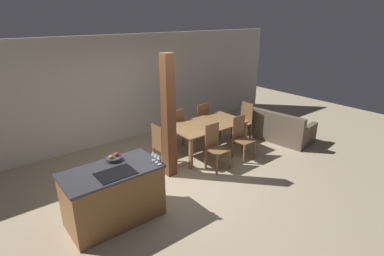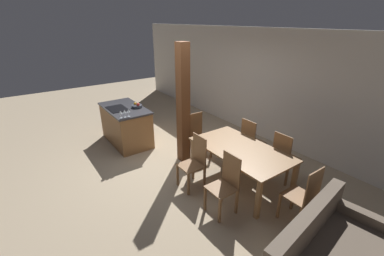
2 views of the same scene
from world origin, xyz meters
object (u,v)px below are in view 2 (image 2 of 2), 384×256
(dining_table, at_px, (241,153))
(timber_post, at_px, (183,106))
(dining_chair_foot_end, at_px, (304,195))
(kitchen_island, at_px, (126,125))
(wine_glass_middle, at_px, (124,112))
(dining_chair_head_end, at_px, (198,135))
(wine_glass_far, at_px, (128,111))
(dining_chair_near_right, at_px, (225,183))
(dining_chair_far_left, at_px, (251,141))
(fruit_bowl, at_px, (137,106))
(dining_chair_far_right, at_px, (284,156))
(dining_chair_near_left, at_px, (195,161))
(wine_glass_near, at_px, (120,112))

(dining_table, relative_size, timber_post, 0.74)
(dining_chair_foot_end, bearing_deg, kitchen_island, -76.04)
(wine_glass_middle, xyz_separation_m, timber_post, (0.88, 0.93, 0.19))
(dining_table, height_order, dining_chair_head_end, dining_chair_head_end)
(wine_glass_far, xyz_separation_m, dining_chair_near_right, (2.63, 0.46, -0.54))
(wine_glass_far, height_order, timber_post, timber_post)
(dining_chair_near_right, xyz_separation_m, timber_post, (-1.75, 0.38, 0.74))
(dining_chair_far_left, xyz_separation_m, dining_chair_foot_end, (1.71, -0.74, 0.00))
(wine_glass_far, bearing_deg, fruit_bowl, 140.42)
(kitchen_island, height_order, dining_chair_far_right, dining_chair_far_right)
(wine_glass_far, height_order, dining_chair_near_left, wine_glass_far)
(wine_glass_middle, bearing_deg, kitchen_island, 160.01)
(dining_chair_far_left, relative_size, dining_chair_foot_end, 1.00)
(kitchen_island, bearing_deg, dining_chair_foot_end, 13.96)
(wine_glass_middle, height_order, dining_chair_far_left, wine_glass_middle)
(wine_glass_near, relative_size, dining_chair_head_end, 0.17)
(wine_glass_middle, xyz_separation_m, dining_chair_near_right, (2.63, 0.55, -0.54))
(wine_glass_far, bearing_deg, dining_chair_near_left, 14.31)
(wine_glass_far, xyz_separation_m, dining_chair_far_right, (2.63, 1.93, -0.54))
(dining_table, height_order, dining_chair_foot_end, dining_chair_foot_end)
(kitchen_island, bearing_deg, wine_glass_far, -13.03)
(dining_chair_near_left, bearing_deg, dining_table, 60.72)
(wine_glass_far, relative_size, dining_chair_near_left, 0.17)
(timber_post, bearing_deg, dining_chair_near_right, -12.19)
(dining_chair_far_right, bearing_deg, fruit_bowl, 25.98)
(fruit_bowl, relative_size, dining_chair_far_right, 0.26)
(wine_glass_near, height_order, dining_chair_foot_end, wine_glass_near)
(dining_chair_head_end, bearing_deg, dining_chair_foot_end, -90.00)
(wine_glass_near, bearing_deg, dining_chair_far_right, 38.75)
(wine_glass_near, bearing_deg, dining_chair_near_left, 19.47)
(dining_chair_far_right, bearing_deg, dining_chair_near_left, 60.72)
(kitchen_island, height_order, dining_table, kitchen_island)
(wine_glass_near, xyz_separation_m, dining_table, (2.21, 1.37, -0.41))
(fruit_bowl, bearing_deg, dining_table, 16.17)
(dining_chair_head_end, bearing_deg, dining_chair_near_right, -113.28)
(dining_chair_near_right, relative_size, timber_post, 0.40)
(dining_chair_near_right, bearing_deg, dining_chair_foot_end, 39.74)
(wine_glass_near, xyz_separation_m, dining_chair_far_right, (2.63, 2.11, -0.54))
(wine_glass_far, xyz_separation_m, dining_table, (2.21, 1.19, -0.41))
(dining_chair_far_left, bearing_deg, timber_post, 49.85)
(fruit_bowl, distance_m, dining_chair_foot_end, 4.11)
(wine_glass_near, height_order, wine_glass_middle, same)
(wine_glass_near, xyz_separation_m, dining_chair_near_right, (2.63, 0.64, -0.54))
(fruit_bowl, bearing_deg, wine_glass_near, -49.84)
(dining_chair_foot_end, bearing_deg, fruit_bowl, -78.91)
(timber_post, bearing_deg, dining_chair_far_right, 32.04)
(dining_table, bearing_deg, kitchen_island, -160.18)
(dining_chair_near_right, xyz_separation_m, dining_chair_head_end, (-1.71, 0.74, 0.00))
(wine_glass_near, xyz_separation_m, dining_chair_head_end, (0.92, 1.37, -0.54))
(wine_glass_near, xyz_separation_m, dining_chair_foot_end, (3.51, 1.37, -0.54))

